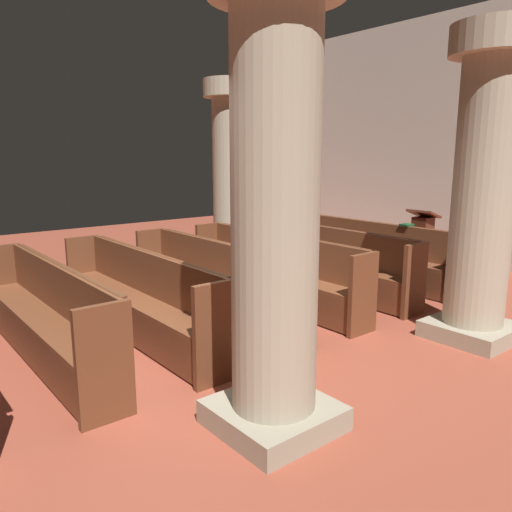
# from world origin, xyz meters

# --- Properties ---
(ground_plane) EXTENTS (19.20, 19.20, 0.00)m
(ground_plane) POSITION_xyz_m (0.00, 0.00, 0.00)
(ground_plane) COLOR #9E4733
(back_wall) EXTENTS (10.00, 0.16, 4.50)m
(back_wall) POSITION_xyz_m (0.00, 6.08, 2.25)
(back_wall) COLOR silver
(back_wall) RESTS_ON ground
(pew_row_0) EXTENTS (3.14, 0.46, 0.93)m
(pew_row_0) POSITION_xyz_m (-0.92, 3.66, 0.49)
(pew_row_0) COLOR brown
(pew_row_0) RESTS_ON ground
(pew_row_1) EXTENTS (3.14, 0.46, 0.93)m
(pew_row_1) POSITION_xyz_m (-0.92, 2.67, 0.49)
(pew_row_1) COLOR brown
(pew_row_1) RESTS_ON ground
(pew_row_2) EXTENTS (3.14, 0.47, 0.93)m
(pew_row_2) POSITION_xyz_m (-0.92, 1.67, 0.49)
(pew_row_2) COLOR brown
(pew_row_2) RESTS_ON ground
(pew_row_3) EXTENTS (3.14, 0.46, 0.93)m
(pew_row_3) POSITION_xyz_m (-0.92, 0.68, 0.49)
(pew_row_3) COLOR brown
(pew_row_3) RESTS_ON ground
(pew_row_4) EXTENTS (3.14, 0.46, 0.93)m
(pew_row_4) POSITION_xyz_m (-0.92, -0.32, 0.49)
(pew_row_4) COLOR brown
(pew_row_4) RESTS_ON ground
(pew_row_5) EXTENTS (3.14, 0.47, 0.93)m
(pew_row_5) POSITION_xyz_m (-0.92, -1.31, 0.49)
(pew_row_5) COLOR brown
(pew_row_5) RESTS_ON ground
(pillar_aisle_side) EXTENTS (0.92, 0.92, 3.26)m
(pillar_aisle_side) POSITION_xyz_m (1.45, 2.51, 1.70)
(pillar_aisle_side) COLOR #9F967E
(pillar_aisle_side) RESTS_ON ground
(pillar_far_side) EXTENTS (0.92, 0.92, 3.26)m
(pillar_far_side) POSITION_xyz_m (-3.25, 2.67, 1.70)
(pillar_far_side) COLOR #9F967E
(pillar_far_side) RESTS_ON ground
(pillar_aisle_rear) EXTENTS (0.89, 0.89, 3.26)m
(pillar_aisle_rear) POSITION_xyz_m (1.45, -0.40, 1.70)
(pillar_aisle_rear) COLOR #9F967E
(pillar_aisle_rear) RESTS_ON ground
(lectern) EXTENTS (0.48, 0.45, 1.08)m
(lectern) POSITION_xyz_m (-0.71, 4.85, 0.45)
(lectern) COLOR #411E13
(lectern) RESTS_ON ground
(hymn_book) EXTENTS (0.15, 0.18, 0.03)m
(hymn_book) POSITION_xyz_m (-0.35, 3.85, 0.95)
(hymn_book) COLOR #194723
(hymn_book) RESTS_ON pew_row_0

